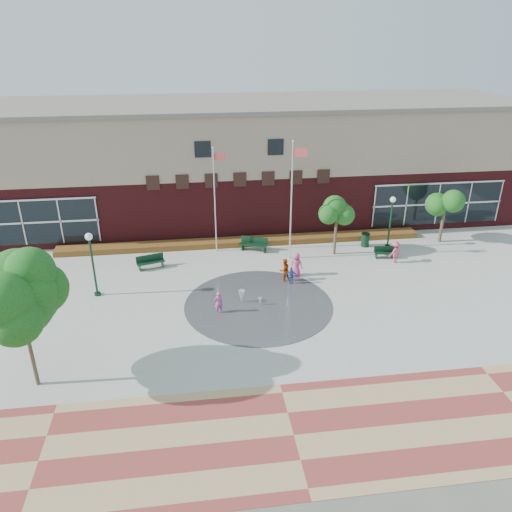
{
  "coord_description": "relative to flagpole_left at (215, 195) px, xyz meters",
  "views": [
    {
      "loc": [
        -3.39,
        -21.25,
        14.5
      ],
      "look_at": [
        0.0,
        4.0,
        2.6
      ],
      "focal_mm": 35.0,
      "sensor_mm": 36.0,
      "label": 1
    }
  ],
  "objects": [
    {
      "name": "ground",
      "position": [
        1.85,
        -10.72,
        -4.09
      ],
      "size": [
        120.0,
        120.0,
        0.0
      ],
      "primitive_type": "plane",
      "color": "#666056",
      "rests_on": "ground"
    },
    {
      "name": "tree_mid",
      "position": [
        8.0,
        -1.61,
        -0.77
      ],
      "size": [
        2.7,
        2.7,
        4.56
      ],
      "color": "#443526",
      "rests_on": "ground"
    },
    {
      "name": "flagpole_right",
      "position": [
        4.85,
        -1.89,
        0.39
      ],
      "size": [
        0.92,
        0.45,
        8.02
      ],
      "rotation": [
        0.0,
        0.0,
        -0.41
      ],
      "color": "silver",
      "rests_on": "ground"
    },
    {
      "name": "adult_pink",
      "position": [
        4.73,
        -4.46,
        -3.32
      ],
      "size": [
        0.89,
        0.79,
        1.53
      ],
      "primitive_type": "imported",
      "rotation": [
        0.0,
        0.0,
        2.64
      ],
      "color": "#CE3979",
      "rests_on": "ground"
    },
    {
      "name": "child_blue",
      "position": [
        4.19,
        -5.51,
        -3.52
      ],
      "size": [
        0.7,
        0.38,
        1.13
      ],
      "primitive_type": "imported",
      "rotation": [
        0.0,
        0.0,
        2.98
      ],
      "color": "blue",
      "rests_on": "ground"
    },
    {
      "name": "library_building",
      "position": [
        1.85,
        6.76,
        0.56
      ],
      "size": [
        44.4,
        10.4,
        9.2
      ],
      "color": "#541519",
      "rests_on": "ground"
    },
    {
      "name": "lamp_right",
      "position": [
        12.09,
        -0.97,
        -1.75
      ],
      "size": [
        0.4,
        0.4,
        3.77
      ],
      "color": "#10321E",
      "rests_on": "ground"
    },
    {
      "name": "flagpole_left",
      "position": [
        0.0,
        0.0,
        0.0
      ],
      "size": [
        0.85,
        0.24,
        7.34
      ],
      "rotation": [
        0.0,
        0.0,
        -0.21
      ],
      "color": "silver",
      "rests_on": "ground"
    },
    {
      "name": "splash_pad",
      "position": [
        1.85,
        -7.72,
        -4.08
      ],
      "size": [
        8.4,
        8.4,
        0.01
      ],
      "primitive_type": "cylinder",
      "color": "#383A3D",
      "rests_on": "ground"
    },
    {
      "name": "lamp_left",
      "position": [
        -7.37,
        -5.36,
        -1.64
      ],
      "size": [
        0.42,
        0.42,
        3.95
      ],
      "color": "#10321E",
      "rests_on": "ground"
    },
    {
      "name": "tree_small_right",
      "position": [
        16.23,
        -0.54,
        -1.02
      ],
      "size": [
        2.46,
        2.46,
        4.21
      ],
      "color": "#443526",
      "rests_on": "ground"
    },
    {
      "name": "plaza_concrete",
      "position": [
        1.85,
        -6.72,
        -4.08
      ],
      "size": [
        46.0,
        18.0,
        0.01
      ],
      "primitive_type": "cube",
      "color": "#A8A8A0",
      "rests_on": "ground"
    },
    {
      "name": "adult_red",
      "position": [
        3.83,
        -5.05,
        -3.34
      ],
      "size": [
        0.89,
        0.8,
        1.49
      ],
      "primitive_type": "imported",
      "rotation": [
        0.0,
        0.0,
        3.55
      ],
      "color": "#B33905",
      "rests_on": "ground"
    },
    {
      "name": "bench_mid",
      "position": [
        2.55,
        -0.34,
        -3.77
      ],
      "size": [
        1.99,
        1.27,
        0.97
      ],
      "rotation": [
        0.0,
        0.0,
        -0.41
      ],
      "color": "#10321E",
      "rests_on": "ground"
    },
    {
      "name": "trash_can",
      "position": [
        10.54,
        -0.62,
        -3.58
      ],
      "size": [
        0.61,
        0.61,
        0.99
      ],
      "color": "#10321E",
      "rests_on": "ground"
    },
    {
      "name": "child_splash",
      "position": [
        -0.43,
        -8.27,
        -3.44
      ],
      "size": [
        0.53,
        0.41,
        1.29
      ],
      "primitive_type": "imported",
      "rotation": [
        0.0,
        0.0,
        3.37
      ],
      "color": "#C05298",
      "rests_on": "ground"
    },
    {
      "name": "bench_left",
      "position": [
        -4.45,
        -2.17,
        -3.8
      ],
      "size": [
        1.86,
        0.99,
        0.9
      ],
      "rotation": [
        0.0,
        0.0,
        0.29
      ],
      "color": "#10321E",
      "rests_on": "ground"
    },
    {
      "name": "person_bench",
      "position": [
        11.6,
        -3.44,
        -3.34
      ],
      "size": [
        1.11,
        0.87,
        1.5
      ],
      "primitive_type": "imported",
      "rotation": [
        0.0,
        0.0,
        3.51
      ],
      "color": "#C44663",
      "rests_on": "ground"
    },
    {
      "name": "paver_band",
      "position": [
        1.85,
        -17.72,
        -4.08
      ],
      "size": [
        46.0,
        6.0,
        0.01
      ],
      "primitive_type": "cube",
      "color": "#933732",
      "rests_on": "ground"
    },
    {
      "name": "tree_big_left",
      "position": [
        -8.76,
        -13.24,
        0.48
      ],
      "size": [
        4.0,
        4.0,
        6.39
      ],
      "color": "#443526",
      "rests_on": "ground"
    },
    {
      "name": "water_jet_b",
      "position": [
        1.93,
        -7.79,
        -4.09
      ],
      "size": [
        0.2,
        0.2,
        0.46
      ],
      "primitive_type": "cone",
      "rotation": [
        3.14,
        0.0,
        0.0
      ],
      "color": "white",
      "rests_on": "ground"
    },
    {
      "name": "bench_right",
      "position": [
        11.31,
        -2.7,
        -3.83
      ],
      "size": [
        1.65,
        0.64,
        0.81
      ],
      "rotation": [
        0.0,
        0.0,
        -0.12
      ],
      "color": "#10321E",
      "rests_on": "ground"
    },
    {
      "name": "water_jet_a",
      "position": [
        0.93,
        -7.35,
        -4.09
      ],
      "size": [
        0.38,
        0.38,
        0.74
      ],
      "primitive_type": "cone",
      "rotation": [
        3.14,
        0.0,
        0.0
      ],
      "color": "white",
      "rests_on": "ground"
    },
    {
      "name": "flower_bed",
      "position": [
        1.85,
        0.88,
        -4.09
      ],
      "size": [
        26.0,
        1.2,
        0.4
      ],
      "primitive_type": "cube",
      "color": "#AA2113",
      "rests_on": "ground"
    }
  ]
}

